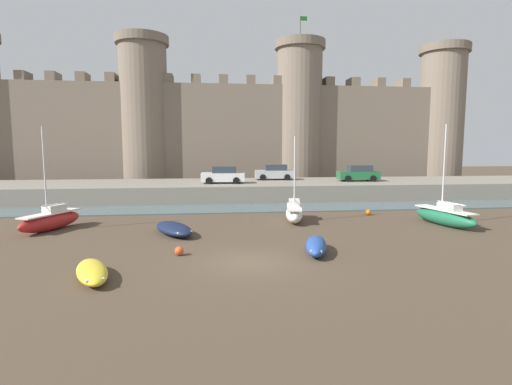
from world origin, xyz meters
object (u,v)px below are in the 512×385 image
Objects in this scene: car_quay_west at (223,175)px; sailboat_near_channel_left at (445,216)px; mooring_buoy_off_centre at (179,251)px; rowboat_midflat_right at (92,271)px; mooring_buoy_near_shore at (368,212)px; rowboat_foreground_right at (316,245)px; sailboat_midflat_centre at (294,212)px; car_quay_east at (275,172)px; car_quay_centre_west at (359,173)px; sailboat_foreground_centre at (51,220)px; rowboat_near_channel_right at (174,229)px.

sailboat_near_channel_left is at bearing -46.16° from car_quay_west.
rowboat_midflat_right is at bearing -135.17° from mooring_buoy_off_centre.
mooring_buoy_off_centre is 0.10× the size of car_quay_west.
rowboat_foreground_right is at bearing -123.62° from mooring_buoy_near_shore.
car_quay_east is (1.16, 15.32, 1.75)m from sailboat_midflat_centre.
mooring_buoy_near_shore is (16.21, 12.70, -0.10)m from rowboat_midflat_right.
car_quay_centre_west is at bearing 64.33° from rowboat_foreground_right.
car_quay_east is at bearing 66.53° from rowboat_midflat_right.
car_quay_east is (8.30, 23.13, 2.16)m from mooring_buoy_off_centre.
sailboat_foreground_centre is 10.62m from mooring_buoy_off_centre.
mooring_buoy_near_shore is at bearing -70.23° from car_quay_east.
mooring_buoy_near_shore reaches higher than mooring_buoy_off_centre.
car_quay_east is at bearing 64.21° from rowboat_near_channel_right.
car_quay_east reaches higher than mooring_buoy_near_shore.
rowboat_near_channel_right is at bearing 144.75° from rowboat_foreground_right.
car_quay_centre_west is (24.71, 13.77, 1.73)m from sailboat_foreground_centre.
mooring_buoy_off_centre is (-7.14, -7.81, -0.41)m from sailboat_midflat_centre.
car_quay_centre_west is (16.50, 20.49, 2.16)m from mooring_buoy_off_centre.
car_quay_east reaches higher than rowboat_foreground_right.
sailboat_foreground_centre is at bearing -150.87° from car_quay_centre_west.
sailboat_midflat_centre is at bearing 4.05° from sailboat_foreground_centre.
sailboat_near_channel_left reaches higher than mooring_buoy_near_shore.
car_quay_west and car_quay_east have the same top height.
sailboat_foreground_centre is 23.34m from car_quay_east.
rowboat_midflat_right is 8.09× the size of mooring_buoy_off_centre.
mooring_buoy_near_shore is (6.69, 10.06, -0.18)m from rowboat_foreground_right.
sailboat_midflat_centre reaches higher than car_quay_east.
sailboat_foreground_centre is 28.34m from car_quay_centre_west.
sailboat_midflat_centre is 1.37× the size of car_quay_centre_west.
sailboat_midflat_centre is at bearing -94.34° from car_quay_east.
sailboat_midflat_centre is 1.37× the size of car_quay_east.
rowboat_midflat_right is at bearing -113.47° from car_quay_east.
car_quay_west is (10.96, 12.88, 1.73)m from sailboat_foreground_centre.
sailboat_foreground_centre reaches higher than car_quay_centre_west.
mooring_buoy_off_centre is at bearing 44.83° from rowboat_midflat_right.
rowboat_near_channel_right is 20.67m from car_quay_east.
sailboat_near_channel_left is 11.56m from rowboat_foreground_right.
car_quay_centre_west is at bearing 72.79° from mooring_buoy_near_shore.
car_quay_east is (1.85, 23.54, 1.98)m from rowboat_foreground_right.
rowboat_foreground_right reaches higher than mooring_buoy_off_centre.
sailboat_foreground_centre is 14.28× the size of mooring_buoy_near_shore.
car_quay_east is at bearing 109.77° from mooring_buoy_near_shore.
mooring_buoy_near_shore is (6.01, 1.84, -0.40)m from sailboat_midflat_centre.
car_quay_east reaches higher than mooring_buoy_off_centre.
rowboat_near_channel_right is at bearing 72.46° from rowboat_midflat_right.
rowboat_midflat_right is 0.54× the size of sailboat_near_channel_left.
rowboat_foreground_right is 0.79× the size of car_quay_centre_west.
mooring_buoy_off_centre is 0.98× the size of mooring_buoy_near_shore.
sailboat_midflat_centre reaches higher than rowboat_foreground_right.
mooring_buoy_off_centre is (-16.50, -5.29, -0.42)m from sailboat_near_channel_left.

